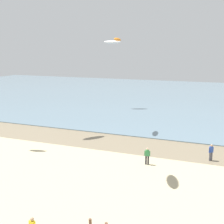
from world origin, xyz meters
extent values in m
cube|color=#84755B|center=(0.00, 26.73, 0.00)|extent=(120.00, 6.37, 0.01)
cube|color=slate|center=(0.00, 64.92, 0.05)|extent=(160.00, 70.00, 0.10)
cylinder|color=#4C4C56|center=(5.08, 24.66, 0.44)|extent=(0.16, 0.16, 0.88)
cylinder|color=#4C4C56|center=(5.24, 24.82, 0.44)|extent=(0.16, 0.16, 0.88)
cube|color=#2D4CA5|center=(5.16, 24.74, 1.18)|extent=(0.41, 0.41, 0.60)
sphere|color=tan|center=(5.16, 24.74, 1.60)|extent=(0.22, 0.22, 0.22)
cylinder|color=#2D4CA5|center=(4.99, 24.57, 1.13)|extent=(0.09, 0.09, 0.52)
cylinder|color=#2D4CA5|center=(5.33, 24.91, 1.13)|extent=(0.09, 0.09, 0.52)
cylinder|color=#232328|center=(-0.67, 21.36, 0.44)|extent=(0.16, 0.16, 0.88)
cylinder|color=#232328|center=(-0.46, 21.41, 0.44)|extent=(0.16, 0.16, 0.88)
cube|color=#338C4C|center=(-0.56, 21.38, 1.18)|extent=(0.40, 0.30, 0.60)
sphere|color=beige|center=(-0.56, 21.38, 1.60)|extent=(0.22, 0.22, 0.22)
cylinder|color=#338C4C|center=(-0.80, 21.33, 1.13)|extent=(0.09, 0.09, 0.52)
cylinder|color=#338C4C|center=(-0.33, 21.44, 1.13)|extent=(0.09, 0.09, 0.52)
sphere|color=tan|center=(-3.54, 7.06, 1.60)|extent=(0.22, 0.22, 0.22)
ellipsoid|color=orange|center=(-7.73, 32.15, 12.30)|extent=(1.28, 2.67, 0.57)
ellipsoid|color=white|center=(-14.41, 47.42, 12.36)|extent=(3.29, 2.16, 0.76)
camera|label=1|loc=(6.36, -5.65, 11.08)|focal=48.14mm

